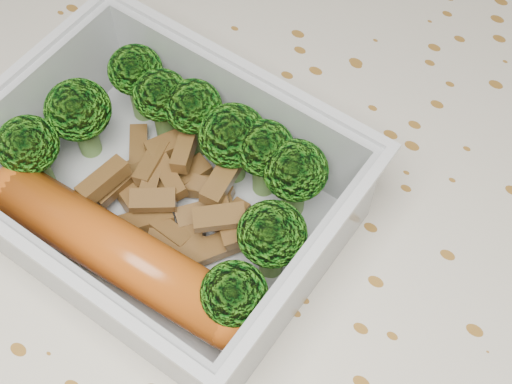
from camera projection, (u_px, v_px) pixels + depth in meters
The scene contains 6 objects.
dining_table at pixel (260, 270), 0.50m from camera, with size 1.40×0.90×0.75m.
tablecloth at pixel (260, 236), 0.46m from camera, with size 1.46×0.96×0.19m.
lunch_container at pixel (163, 199), 0.40m from camera, with size 0.21×0.16×0.07m.
broccoli_florets at pixel (188, 151), 0.39m from camera, with size 0.18×0.12×0.06m.
meat_pile at pixel (171, 195), 0.41m from camera, with size 0.11×0.08×0.03m.
sausage at pixel (119, 252), 0.37m from camera, with size 0.17×0.03×0.03m.
Camera 1 is at (0.11, -0.18, 1.12)m, focal length 50.00 mm.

